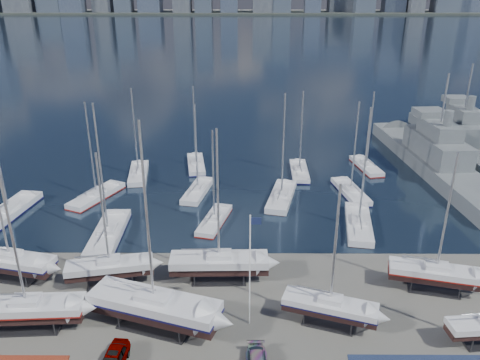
{
  "coord_description": "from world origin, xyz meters",
  "views": [
    {
      "loc": [
        1.7,
        -47.44,
        28.77
      ],
      "look_at": [
        1.36,
        8.0,
        6.02
      ],
      "focal_mm": 35.0,
      "sensor_mm": 36.0,
      "label": 1
    }
  ],
  "objects_px": {
    "sailboat_cradle_0": "(11,261)",
    "naval_ship_west": "(459,140)",
    "car_a": "(113,360)",
    "flagpole": "(251,264)",
    "naval_ship_east": "(434,161)"
  },
  "relations": [
    {
      "from": "sailboat_cradle_0",
      "to": "naval_ship_west",
      "type": "distance_m",
      "value": 79.59
    },
    {
      "from": "naval_ship_east",
      "to": "naval_ship_west",
      "type": "height_order",
      "value": "naval_ship_east"
    },
    {
      "from": "naval_ship_east",
      "to": "flagpole",
      "type": "xyz_separation_m",
      "value": [
        -31.87,
        -39.88,
        4.75
      ]
    },
    {
      "from": "naval_ship_east",
      "to": "sailboat_cradle_0",
      "type": "bearing_deg",
      "value": 116.05
    },
    {
      "from": "sailboat_cradle_0",
      "to": "naval_ship_west",
      "type": "relative_size",
      "value": 0.39
    },
    {
      "from": "car_a",
      "to": "flagpole",
      "type": "height_order",
      "value": "flagpole"
    },
    {
      "from": "naval_ship_west",
      "to": "flagpole",
      "type": "distance_m",
      "value": 65.87
    },
    {
      "from": "naval_ship_west",
      "to": "car_a",
      "type": "height_order",
      "value": "naval_ship_west"
    },
    {
      "from": "naval_ship_east",
      "to": "car_a",
      "type": "bearing_deg",
      "value": 132.77
    },
    {
      "from": "naval_ship_west",
      "to": "naval_ship_east",
      "type": "bearing_deg",
      "value": 142.09
    },
    {
      "from": "car_a",
      "to": "naval_ship_west",
      "type": "bearing_deg",
      "value": 51.98
    },
    {
      "from": "sailboat_cradle_0",
      "to": "flagpole",
      "type": "distance_m",
      "value": 26.63
    },
    {
      "from": "naval_ship_east",
      "to": "flagpole",
      "type": "bearing_deg",
      "value": 137.65
    },
    {
      "from": "sailboat_cradle_0",
      "to": "flagpole",
      "type": "xyz_separation_m",
      "value": [
        25.26,
        -7.2,
        4.36
      ]
    },
    {
      "from": "car_a",
      "to": "flagpole",
      "type": "distance_m",
      "value": 13.74
    }
  ]
}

